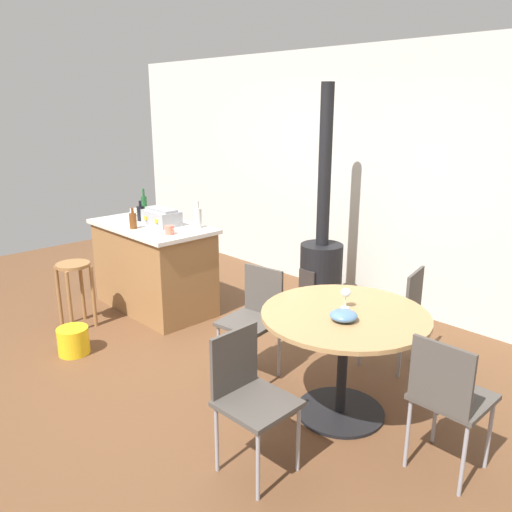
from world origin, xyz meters
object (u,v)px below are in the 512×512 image
Objects in this scene: wooden_stool at (75,281)px; cup_1 at (170,230)px; bottle_0 at (133,221)px; bottle_1 at (141,213)px; folding_chair_left at (398,310)px; folding_chair_near at (249,392)px; cup_0 at (134,212)px; kitchen_island at (154,266)px; serving_bowl at (344,316)px; bottle_3 at (144,206)px; plastic_bucket at (73,341)px; dining_table at (344,337)px; folding_chair_far at (448,394)px; folding_chair_right at (254,314)px; bottle_2 at (198,218)px; toolbox at (162,217)px; wine_glass at (346,293)px; wood_stove at (321,260)px.

cup_1 is (0.60, 0.72, 0.49)m from wooden_stool.
bottle_1 is at bearing 136.52° from bottle_0.
folding_chair_left is at bearing 23.09° from cup_1.
folding_chair_near is 3.25m from cup_0.
cup_1 is (0.49, -0.11, 0.50)m from kitchen_island.
cup_1 reaches higher than serving_bowl.
bottle_3 is at bearing -168.51° from folding_chair_left.
plastic_bucket is at bearing -53.31° from cup_0.
folding_chair_far reaches higher than dining_table.
kitchen_island is 0.83m from wooden_stool.
folding_chair_far reaches higher than serving_bowl.
folding_chair_near is 0.97× the size of folding_chair_far.
wooden_stool is at bearing -104.47° from bottle_0.
folding_chair_right is at bearing -125.91° from folding_chair_left.
bottle_0 reaches higher than cup_1.
bottle_2 is at bearing 19.03° from bottle_1.
bottle_3 reaches higher than bottle_1.
bottle_2 reaches higher than serving_bowl.
serving_bowl is at bearing -7.32° from toolbox.
bottle_0 is (-1.74, -0.01, 0.47)m from folding_chair_right.
bottle_0 is 0.78× the size of bottle_2.
bottle_2 is 0.96m from cup_0.
cup_0 is 0.46× the size of plastic_bucket.
kitchen_island is 5.16× the size of plastic_bucket.
dining_table is 1.33× the size of folding_chair_left.
wooden_stool is at bearing -166.13° from dining_table.
toolbox is 1.47× the size of plastic_bucket.
kitchen_island is at bearing -163.34° from folding_chair_left.
bottle_2 reaches higher than toolbox.
toolbox reaches higher than kitchen_island.
plastic_bucket is at bearing -75.12° from toolbox.
dining_table is 6.28× the size of serving_bowl.
cup_1 is at bearing 15.71° from bottle_0.
wooden_stool is 2.79m from dining_table.
bottle_1 is 1.49× the size of wine_glass.
folding_chair_near is 3.18× the size of plastic_bucket.
toolbox reaches higher than cup_0.
folding_chair_far is 2.55m from wood_stove.
bottle_0 reaches higher than wooden_stool.
bottle_0 is 2.63m from serving_bowl.
bottle_0 is (-3.34, -0.01, 0.47)m from folding_chair_far.
serving_bowl is (0.89, -0.05, 0.27)m from folding_chair_right.
wood_stove reaches higher than bottle_3.
wood_stove is at bearing 133.19° from serving_bowl.
cup_1 is at bearing 175.77° from serving_bowl.
bottle_0 is (0.15, 0.59, 0.53)m from wooden_stool.
wood_stove is 18.54× the size of cup_0.
dining_table is 4.14× the size of bottle_2.
bottle_3 is at bearing 173.97° from dining_table.
dining_table is 2.59m from bottle_0.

